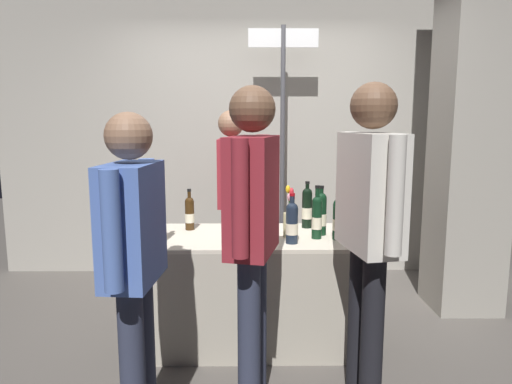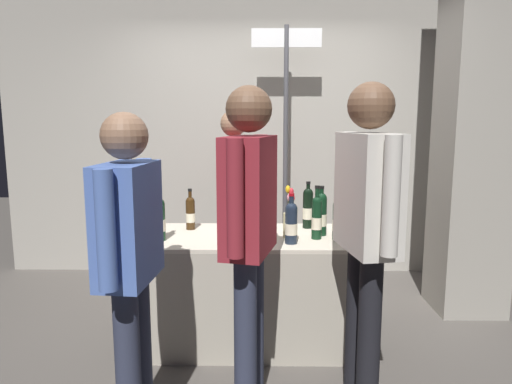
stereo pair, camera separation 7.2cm
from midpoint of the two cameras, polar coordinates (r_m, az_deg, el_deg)
ground_plane at (r=3.45m, az=-0.63°, el=-17.66°), size 12.00×12.00×0.00m
back_partition at (r=4.66m, az=-0.67°, el=6.71°), size 5.06×0.12×2.73m
concrete_pillar at (r=4.04m, az=24.70°, el=9.71°), size 0.51×0.51×3.31m
tasting_table at (r=3.25m, az=-0.64°, el=-9.39°), size 1.48×0.73×0.76m
featured_wine_bottle at (r=2.96m, az=3.75°, el=-3.72°), size 0.08×0.08×0.33m
display_bottle_0 at (r=3.35m, az=-8.79°, el=-2.55°), size 0.07×0.07×0.30m
display_bottle_1 at (r=3.39m, az=5.70°, el=-1.89°), size 0.08×0.08×0.34m
display_bottle_2 at (r=3.29m, az=0.08°, el=-2.55°), size 0.07×0.07×0.32m
display_bottle_3 at (r=3.09m, az=6.85°, el=-3.01°), size 0.07×0.07×0.36m
display_bottle_4 at (r=3.07m, az=-12.46°, el=-3.27°), size 0.08×0.08×0.34m
display_bottle_5 at (r=3.09m, az=9.41°, el=-3.23°), size 0.07×0.07×0.33m
display_bottle_6 at (r=3.19m, az=7.34°, el=-2.59°), size 0.08×0.08×0.34m
wine_glass_near_vendor at (r=3.25m, az=-3.48°, el=-3.12°), size 0.08×0.08×0.15m
flower_vase at (r=3.11m, az=3.48°, el=-3.42°), size 0.08×0.08×0.35m
vendor_presenter at (r=3.99m, az=-3.54°, el=0.73°), size 0.22×0.61×1.62m
taster_foreground_right at (r=2.40m, az=-1.30°, el=-3.32°), size 0.30×0.58×1.71m
taster_foreground_left at (r=2.48m, az=13.00°, el=-2.70°), size 0.28×0.62×1.73m
taster_foreground_centre at (r=2.26m, az=-15.77°, el=-6.84°), size 0.24×0.58×1.58m
booth_signpost at (r=4.30m, az=2.81°, el=7.98°), size 0.63×0.04×2.38m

